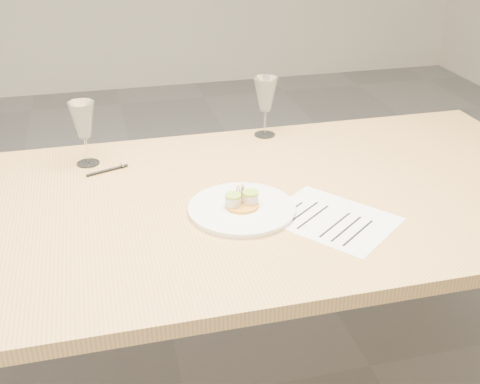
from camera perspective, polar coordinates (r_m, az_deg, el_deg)
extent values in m
cube|color=tan|center=(1.69, -6.09, -1.80)|extent=(2.40, 1.00, 0.04)
cylinder|color=tan|center=(2.56, 17.99, -1.87)|extent=(0.07, 0.07, 0.71)
cylinder|color=white|center=(1.63, 0.17, -1.65)|extent=(0.29, 0.29, 0.01)
cylinder|color=white|center=(1.63, 0.17, -1.47)|extent=(0.29, 0.29, 0.01)
cylinder|color=gold|center=(1.63, 0.17, -1.28)|extent=(0.09, 0.09, 0.01)
cylinder|color=beige|center=(1.61, -0.66, -0.85)|extent=(0.04, 0.04, 0.03)
cylinder|color=beige|center=(1.62, 1.00, -0.58)|extent=(0.04, 0.04, 0.03)
cylinder|color=#A2C536|center=(1.60, -0.66, -0.33)|extent=(0.04, 0.04, 0.01)
cylinder|color=#A2C536|center=(1.62, 1.00, -0.07)|extent=(0.04, 0.04, 0.01)
cylinder|color=tan|center=(1.60, 2.54, -1.96)|extent=(0.05, 0.05, 0.00)
cube|color=white|center=(1.62, 8.71, -2.55)|extent=(0.39, 0.40, 0.00)
cube|color=black|center=(1.65, 4.97, -1.65)|extent=(0.08, 0.07, 0.00)
cube|color=black|center=(1.63, 5.95, -2.00)|extent=(0.13, 0.10, 0.00)
cube|color=black|center=(1.62, 6.95, -2.35)|extent=(0.13, 0.10, 0.00)
cube|color=black|center=(1.59, 9.01, -3.08)|extent=(0.13, 0.10, 0.00)
cube|color=black|center=(1.58, 10.06, -3.45)|extent=(0.13, 0.10, 0.00)
cube|color=black|center=(1.57, 11.13, -3.82)|extent=(0.13, 0.10, 0.00)
cylinder|color=black|center=(1.90, -12.48, 2.02)|extent=(0.13, 0.05, 0.01)
cube|color=silver|center=(1.92, -11.17, 2.53)|extent=(0.01, 0.02, 0.00)
cylinder|color=white|center=(1.97, -14.19, 2.66)|extent=(0.07, 0.07, 0.00)
cylinder|color=white|center=(1.95, -14.34, 3.88)|extent=(0.01, 0.01, 0.09)
cone|color=white|center=(1.92, -14.69, 6.63)|extent=(0.08, 0.08, 0.11)
cylinder|color=white|center=(2.14, 2.35, 5.46)|extent=(0.07, 0.07, 0.00)
cylinder|color=white|center=(2.12, 2.38, 6.63)|extent=(0.01, 0.01, 0.09)
cone|color=white|center=(2.08, 2.43, 9.26)|extent=(0.08, 0.08, 0.12)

